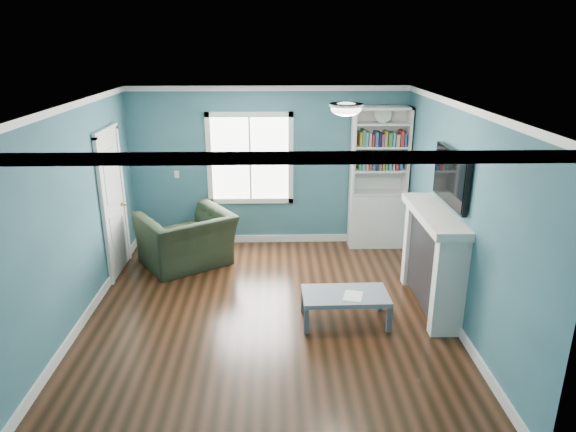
{
  "coord_description": "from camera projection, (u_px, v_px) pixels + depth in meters",
  "views": [
    {
      "loc": [
        0.1,
        -5.67,
        3.27
      ],
      "look_at": [
        0.26,
        0.4,
        1.18
      ],
      "focal_mm": 32.0,
      "sensor_mm": 36.0,
      "label": 1
    }
  ],
  "objects": [
    {
      "name": "bookshelf",
      "position": [
        378.0,
        192.0,
        8.34
      ],
      "size": [
        0.9,
        0.35,
        2.31
      ],
      "color": "silver",
      "rests_on": "ground"
    },
    {
      "name": "room_walls",
      "position": [
        266.0,
        195.0,
        5.91
      ],
      "size": [
        5.0,
        5.0,
        5.0
      ],
      "color": "#2D5967",
      "rests_on": "ground"
    },
    {
      "name": "recliner",
      "position": [
        186.0,
        231.0,
        7.73
      ],
      "size": [
        1.5,
        1.38,
        1.1
      ],
      "primitive_type": "imported",
      "rotation": [
        0.0,
        0.0,
        -2.55
      ],
      "color": "black",
      "rests_on": "ground"
    },
    {
      "name": "trim",
      "position": [
        267.0,
        223.0,
        6.02
      ],
      "size": [
        4.5,
        5.0,
        2.6
      ],
      "color": "white",
      "rests_on": "ground"
    },
    {
      "name": "light_switch",
      "position": [
        177.0,
        174.0,
        8.34
      ],
      "size": [
        0.08,
        0.01,
        0.12
      ],
      "primitive_type": "cube",
      "color": "white",
      "rests_on": "room_walls"
    },
    {
      "name": "window",
      "position": [
        250.0,
        159.0,
        8.29
      ],
      "size": [
        1.4,
        0.06,
        1.5
      ],
      "color": "white",
      "rests_on": "room_walls"
    },
    {
      "name": "door",
      "position": [
        113.0,
        202.0,
        7.34
      ],
      "size": [
        0.12,
        0.98,
        2.17
      ],
      "color": "silver",
      "rests_on": "ground"
    },
    {
      "name": "fireplace",
      "position": [
        433.0,
        261.0,
        6.46
      ],
      "size": [
        0.44,
        1.58,
        1.3
      ],
      "color": "black",
      "rests_on": "ground"
    },
    {
      "name": "ceiling_fixture",
      "position": [
        346.0,
        108.0,
        5.71
      ],
      "size": [
        0.38,
        0.38,
        0.15
      ],
      "color": "white",
      "rests_on": "room_walls"
    },
    {
      "name": "tv",
      "position": [
        451.0,
        177.0,
        6.1
      ],
      "size": [
        0.06,
        1.1,
        0.65
      ],
      "primitive_type": "cube",
      "color": "black",
      "rests_on": "fireplace"
    },
    {
      "name": "coffee_table",
      "position": [
        345.0,
        297.0,
        6.19
      ],
      "size": [
        1.04,
        0.58,
        0.38
      ],
      "rotation": [
        0.0,
        0.0,
        0.02
      ],
      "color": "#4B525A",
      "rests_on": "ground"
    },
    {
      "name": "floor",
      "position": [
        268.0,
        316.0,
        6.42
      ],
      "size": [
        5.0,
        5.0,
        0.0
      ],
      "primitive_type": "plane",
      "color": "black",
      "rests_on": "ground"
    },
    {
      "name": "paper_sheet",
      "position": [
        353.0,
        296.0,
        6.12
      ],
      "size": [
        0.28,
        0.32,
        0.0
      ],
      "primitive_type": "cube",
      "rotation": [
        0.0,
        0.0,
        -0.26
      ],
      "color": "white",
      "rests_on": "coffee_table"
    }
  ]
}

